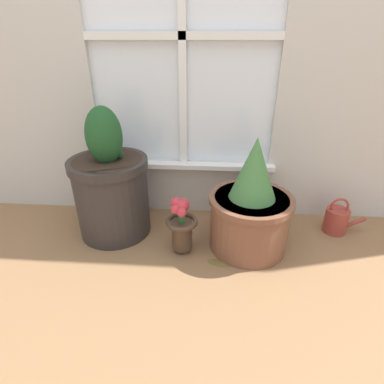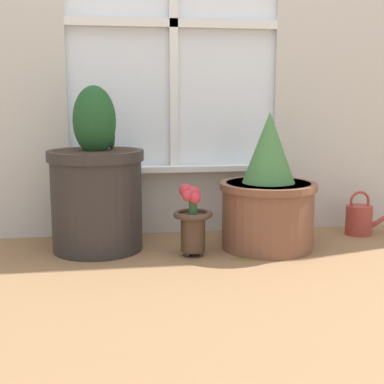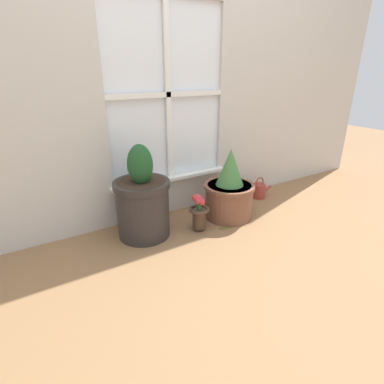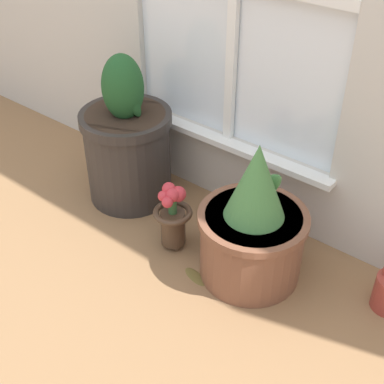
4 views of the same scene
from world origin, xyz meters
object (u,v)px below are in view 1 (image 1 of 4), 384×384
potted_plant_left (111,187)px  watering_can (337,220)px  potted_plant_right (251,208)px  flower_vase (182,225)px

potted_plant_left → watering_can: potted_plant_left is taller
potted_plant_right → flower_vase: (-0.31, -0.06, -0.06)m
potted_plant_left → potted_plant_right: bearing=-6.9°
potted_plant_left → watering_can: 1.14m
potted_plant_left → flower_vase: potted_plant_left is taller
flower_vase → watering_can: 0.80m
potted_plant_left → potted_plant_right: size_ratio=1.18×
potted_plant_left → watering_can: size_ratio=3.11×
potted_plant_left → potted_plant_right: (0.66, -0.08, -0.04)m
potted_plant_right → flower_vase: size_ratio=1.96×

